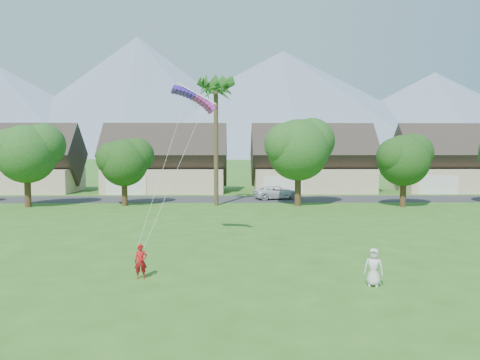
{
  "coord_description": "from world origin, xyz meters",
  "views": [
    {
      "loc": [
        -0.51,
        -17.38,
        5.72
      ],
      "look_at": [
        0.0,
        10.0,
        3.8
      ],
      "focal_mm": 35.0,
      "sensor_mm": 36.0,
      "label": 1
    }
  ],
  "objects_px": {
    "watcher": "(374,267)",
    "parked_car": "(278,192)",
    "parafoil_kite": "(195,97)",
    "kite_flyer": "(141,261)"
  },
  "relations": [
    {
      "from": "watcher",
      "to": "parked_car",
      "type": "distance_m",
      "value": 32.54
    },
    {
      "from": "watcher",
      "to": "parafoil_kite",
      "type": "xyz_separation_m",
      "value": [
        -7.99,
        8.48,
        7.86
      ]
    },
    {
      "from": "kite_flyer",
      "to": "watcher",
      "type": "distance_m",
      "value": 9.89
    },
    {
      "from": "watcher",
      "to": "parafoil_kite",
      "type": "distance_m",
      "value": 14.05
    },
    {
      "from": "watcher",
      "to": "parked_car",
      "type": "xyz_separation_m",
      "value": [
        -0.71,
        32.54,
        -0.05
      ]
    },
    {
      "from": "parked_car",
      "to": "parafoil_kite",
      "type": "xyz_separation_m",
      "value": [
        -7.28,
        -24.06,
        7.92
      ]
    },
    {
      "from": "watcher",
      "to": "parked_car",
      "type": "bearing_deg",
      "value": 113.23
    },
    {
      "from": "watcher",
      "to": "parafoil_kite",
      "type": "bearing_deg",
      "value": 155.28
    },
    {
      "from": "kite_flyer",
      "to": "parked_car",
      "type": "distance_m",
      "value": 32.57
    },
    {
      "from": "watcher",
      "to": "parafoil_kite",
      "type": "height_order",
      "value": "parafoil_kite"
    }
  ]
}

